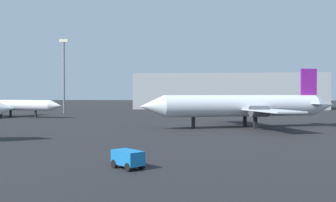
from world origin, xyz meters
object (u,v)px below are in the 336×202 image
Objects in this scene: airplane_distant at (244,106)px; airplane_far_right at (9,105)px; baggage_cart at (128,158)px; light_mast_left at (64,72)px.

airplane_distant is 1.18× the size of airplane_far_right.
airplane_distant is at bearing 113.02° from baggage_cart.
baggage_cart is at bearing -65.57° from light_mast_left.
airplane_distant is 1.58× the size of light_mast_left.
airplane_far_right is at bearing 168.09° from baggage_cart.
airplane_distant is at bearing -41.02° from light_mast_left.
airplane_distant is 55.11m from airplane_far_right.
light_mast_left reaches higher than baggage_cart.
baggage_cart is (-11.78, -33.28, -2.68)m from airplane_distant.
airplane_far_right is 1.35× the size of light_mast_left.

